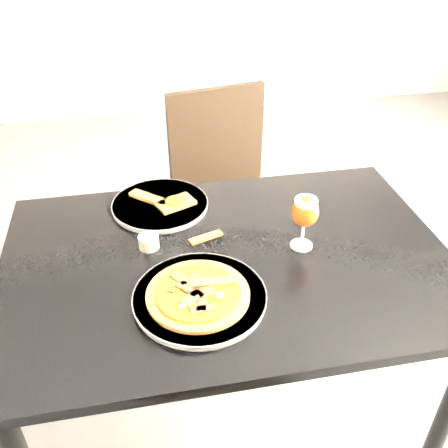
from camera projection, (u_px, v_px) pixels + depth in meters
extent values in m
cube|color=black|center=(228.00, 261.00, 1.34)|extent=(1.20, 0.80, 0.03)
cylinder|color=black|center=(444.00, 421.00, 1.37)|extent=(0.05, 0.05, 0.72)
cylinder|color=black|center=(58.00, 302.00, 1.75)|extent=(0.05, 0.05, 0.72)
cylinder|color=black|center=(348.00, 265.00, 1.92)|extent=(0.05, 0.05, 0.72)
cube|color=black|center=(233.00, 214.00, 2.04)|extent=(0.49, 0.49, 0.04)
cylinder|color=black|center=(209.00, 294.00, 1.99)|extent=(0.04, 0.04, 0.43)
cylinder|color=black|center=(285.00, 274.00, 2.09)|extent=(0.04, 0.04, 0.43)
cylinder|color=black|center=(183.00, 245.00, 2.25)|extent=(0.04, 0.04, 0.43)
cylinder|color=black|center=(253.00, 229.00, 2.36)|extent=(0.04, 0.04, 0.43)
cube|color=black|center=(216.00, 138.00, 2.04)|extent=(0.40, 0.10, 0.42)
cylinder|color=silver|center=(200.00, 297.00, 1.20)|extent=(0.34, 0.34, 0.02)
cylinder|color=#976324|center=(198.00, 294.00, 1.18)|extent=(0.25, 0.25, 0.01)
cylinder|color=#BF640F|center=(198.00, 292.00, 1.18)|extent=(0.20, 0.20, 0.01)
cube|color=#44261D|center=(209.00, 289.00, 1.18)|extent=(0.05, 0.02, 0.00)
cube|color=#44261D|center=(207.00, 280.00, 1.21)|extent=(0.05, 0.05, 0.00)
cube|color=#44261D|center=(189.00, 275.00, 1.22)|extent=(0.04, 0.05, 0.00)
cube|color=#44261D|center=(187.00, 289.00, 1.18)|extent=(0.06, 0.04, 0.00)
cube|color=#44261D|center=(182.00, 298.00, 1.16)|extent=(0.06, 0.04, 0.00)
cube|color=#44261D|center=(196.00, 309.00, 1.13)|extent=(0.04, 0.05, 0.00)
cube|color=#44261D|center=(206.00, 296.00, 1.16)|extent=(0.05, 0.05, 0.00)
ellipsoid|color=#E5CF4A|center=(204.00, 287.00, 1.18)|extent=(0.02, 0.02, 0.01)
ellipsoid|color=#E5CF4A|center=(195.00, 273.00, 1.23)|extent=(0.02, 0.02, 0.01)
ellipsoid|color=#E5CF4A|center=(191.00, 288.00, 1.18)|extent=(0.02, 0.02, 0.01)
ellipsoid|color=#E5CF4A|center=(176.00, 301.00, 1.14)|extent=(0.02, 0.02, 0.01)
ellipsoid|color=#E5CF4A|center=(199.00, 295.00, 1.16)|extent=(0.02, 0.02, 0.01)
ellipsoid|color=#E5CF4A|center=(222.00, 296.00, 1.16)|extent=(0.02, 0.02, 0.01)
cube|color=#13440C|center=(199.00, 287.00, 1.19)|extent=(0.01, 0.02, 0.00)
cube|color=#13440C|center=(190.00, 281.00, 1.21)|extent=(0.01, 0.02, 0.00)
cube|color=#13440C|center=(172.00, 284.00, 1.20)|extent=(0.02, 0.01, 0.00)
cube|color=#13440C|center=(187.00, 293.00, 1.17)|extent=(0.02, 0.01, 0.00)
cube|color=#13440C|center=(185.00, 304.00, 1.14)|extent=(0.01, 0.01, 0.00)
cube|color=#13440C|center=(198.00, 295.00, 1.17)|extent=(0.00, 0.02, 0.00)
cube|color=#13440C|center=(210.00, 298.00, 1.16)|extent=(0.01, 0.01, 0.00)
cube|color=#13440C|center=(226.00, 291.00, 1.18)|extent=(0.02, 0.01, 0.00)
cube|color=#13440C|center=(207.00, 286.00, 1.19)|extent=(0.02, 0.01, 0.00)
cube|color=#976324|center=(214.00, 286.00, 1.18)|extent=(0.12, 0.03, 0.01)
cylinder|color=silver|center=(160.00, 205.00, 1.53)|extent=(0.33, 0.33, 0.02)
cube|color=#976324|center=(149.00, 198.00, 1.54)|extent=(0.12, 0.11, 0.01)
cube|color=#976324|center=(176.00, 203.00, 1.52)|extent=(0.13, 0.10, 0.01)
cylinder|color=#BF640F|center=(176.00, 201.00, 1.51)|extent=(0.06, 0.06, 0.00)
cube|color=#976324|center=(206.00, 237.00, 1.40)|extent=(0.10, 0.05, 0.01)
cylinder|color=beige|center=(149.00, 242.00, 1.36)|extent=(0.06, 0.06, 0.04)
cylinder|color=gold|center=(148.00, 238.00, 1.35)|extent=(0.05, 0.05, 0.01)
cylinder|color=silver|center=(301.00, 245.00, 1.37)|extent=(0.06, 0.06, 0.00)
cylinder|color=silver|center=(302.00, 235.00, 1.35)|extent=(0.01, 0.01, 0.07)
ellipsoid|color=#AD3E10|center=(305.00, 212.00, 1.31)|extent=(0.07, 0.07, 0.08)
cylinder|color=white|center=(306.00, 202.00, 1.29)|extent=(0.06, 0.06, 0.01)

